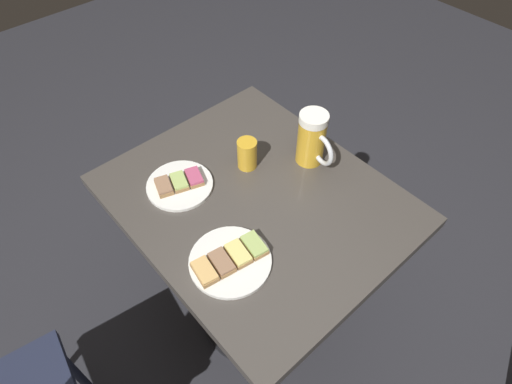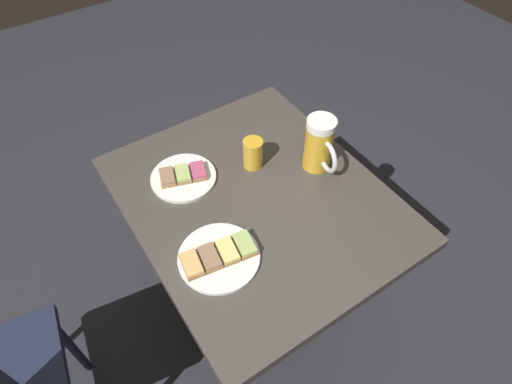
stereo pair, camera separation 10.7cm
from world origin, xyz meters
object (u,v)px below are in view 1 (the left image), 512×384
object	(u,v)px
plate_far	(230,260)
beer_mug	(312,139)
plate_near	(180,184)
beer_glass_small	(247,154)

from	to	relation	value
plate_far	beer_mug	distance (m)	0.43
plate_near	plate_far	bearing A→B (deg)	169.96
plate_far	beer_glass_small	world-z (taller)	beer_glass_small
plate_far	beer_glass_small	bearing A→B (deg)	-47.96
plate_near	beer_glass_small	size ratio (longest dim) A/B	2.04
beer_mug	beer_glass_small	bearing A→B (deg)	54.98
beer_mug	beer_glass_small	size ratio (longest dim) A/B	1.82
plate_near	plate_far	size ratio (longest dim) A/B	0.92
plate_far	beer_mug	bearing A→B (deg)	-73.88
plate_near	plate_far	distance (m)	0.30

